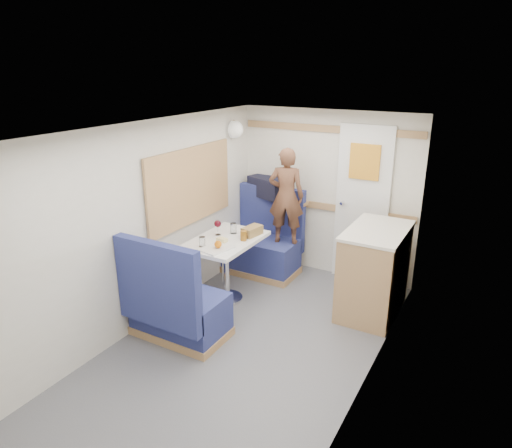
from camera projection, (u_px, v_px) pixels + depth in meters
The scene contains 26 objects.
floor at pixel (227, 365), 3.97m from camera, with size 4.50×4.50×0.00m, color #515156.
ceiling at pixel (221, 134), 3.31m from camera, with size 4.50×4.50×0.00m, color silver.
wall_back at pixel (327, 194), 5.49m from camera, with size 2.20×0.02×2.00m, color silver.
wall_left at pixel (123, 236), 4.15m from camera, with size 0.02×4.50×2.00m, color silver.
wall_right at pixel (359, 292), 3.13m from camera, with size 0.02×4.50×2.00m, color silver.
oak_trim_low at pixel (325, 207), 5.52m from camera, with size 2.15×0.02×0.08m, color #A37849.
oak_trim_high at pixel (329, 129), 5.21m from camera, with size 2.15×0.02×0.08m, color #A37849.
side_window at pixel (190, 186), 4.88m from camera, with size 0.04×1.30×0.72m, color #9DA38A.
rear_door at pixel (362, 202), 5.26m from camera, with size 0.62×0.12×1.86m.
dinette_table at pixel (225, 252), 4.90m from camera, with size 0.62×0.92×0.72m.
bench_far at pixel (264, 249), 5.70m from camera, with size 0.90×0.59×1.05m.
bench_near at pixel (176, 310), 4.28m from camera, with size 0.90×0.59×1.05m.
ledge at pixel (274, 199), 5.72m from camera, with size 0.90×0.14×0.04m, color #A37849.
dome_light at pixel (235, 129), 5.39m from camera, with size 0.20×0.20×0.20m, color white.
galley_counter at pixel (374, 270), 4.71m from camera, with size 0.57×0.92×0.92m.
person at pixel (286, 196), 5.32m from camera, with size 0.42×0.27×1.14m, color brown.
duffel_bag at pixel (268, 187), 5.71m from camera, with size 0.51×0.25×0.25m, color black.
tray at pixel (217, 248), 4.58m from camera, with size 0.24×0.32×0.02m, color silver.
orange_fruit at pixel (218, 244), 4.56m from camera, with size 0.07×0.07×0.07m, color orange.
cheese_block at pixel (222, 240), 4.73m from camera, with size 0.11×0.07×0.04m, color #DFD480.
wine_glass at pixel (218, 224), 4.93m from camera, with size 0.08×0.08×0.17m.
tumbler_left at pixel (202, 242), 4.63m from camera, with size 0.07×0.07×0.11m, color white.
tumbler_right at pixel (233, 228), 5.00m from camera, with size 0.07×0.07×0.12m, color silver.
beer_glass at pixel (243, 236), 4.80m from camera, with size 0.07×0.07×0.11m, color brown.
pepper_grinder at pixel (243, 232), 4.93m from camera, with size 0.03×0.03×0.09m, color black.
bread_loaf at pixel (252, 231), 4.94m from camera, with size 0.13×0.24×0.10m, color brown.
Camera 1 is at (1.86, -2.78, 2.47)m, focal length 32.00 mm.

